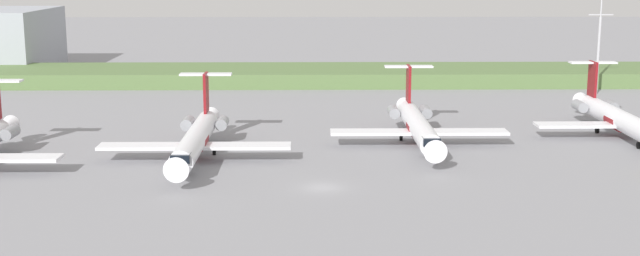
{
  "coord_description": "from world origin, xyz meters",
  "views": [
    {
      "loc": [
        -1.4,
        -83.69,
        23.15
      ],
      "look_at": [
        0.0,
        16.99,
        3.0
      ],
      "focal_mm": 46.33,
      "sensor_mm": 36.0,
      "label": 1
    }
  ],
  "objects_px": {
    "regional_jet_fourth": "(417,124)",
    "antenna_mast": "(599,44)",
    "regional_jet_third": "(196,138)",
    "regional_jet_fifth": "(617,118)"
  },
  "relations": [
    {
      "from": "regional_jet_third",
      "to": "antenna_mast",
      "type": "bearing_deg",
      "value": 36.82
    },
    {
      "from": "regional_jet_fifth",
      "to": "antenna_mast",
      "type": "height_order",
      "value": "antenna_mast"
    },
    {
      "from": "regional_jet_third",
      "to": "regional_jet_fifth",
      "type": "height_order",
      "value": "same"
    },
    {
      "from": "regional_jet_fourth",
      "to": "antenna_mast",
      "type": "bearing_deg",
      "value": 47.44
    },
    {
      "from": "regional_jet_third",
      "to": "regional_jet_fifth",
      "type": "xyz_separation_m",
      "value": [
        55.46,
        12.39,
        0.0
      ]
    },
    {
      "from": "regional_jet_third",
      "to": "regional_jet_fourth",
      "type": "bearing_deg",
      "value": 16.01
    },
    {
      "from": "regional_jet_third",
      "to": "regional_jet_fifth",
      "type": "bearing_deg",
      "value": 12.59
    },
    {
      "from": "regional_jet_third",
      "to": "regional_jet_fourth",
      "type": "relative_size",
      "value": 1.0
    },
    {
      "from": "regional_jet_fourth",
      "to": "antenna_mast",
      "type": "relative_size",
      "value": 1.43
    },
    {
      "from": "regional_jet_third",
      "to": "regional_jet_fifth",
      "type": "relative_size",
      "value": 1.0
    }
  ]
}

